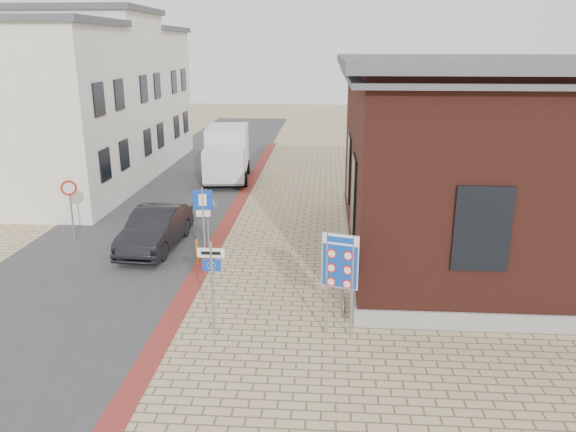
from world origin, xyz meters
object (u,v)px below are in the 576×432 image
(sedan, at_px, (156,229))
(border_sign, at_px, (340,264))
(box_truck, at_px, (227,153))
(bollard, at_px, (197,252))
(essen_sign, at_px, (212,274))
(parking_sign, at_px, (203,214))

(sedan, height_order, border_sign, border_sign)
(box_truck, relative_size, bollard, 6.14)
(box_truck, bearing_deg, bollard, -90.36)
(border_sign, distance_m, bollard, 6.67)
(bollard, bearing_deg, essen_sign, -72.37)
(box_truck, bearing_deg, essen_sign, -86.93)
(sedan, relative_size, bollard, 4.90)
(bollard, bearing_deg, parking_sign, -52.62)
(box_truck, distance_m, parking_sign, 13.33)
(sedan, xyz_separation_m, essen_sign, (3.39, -6.28, 0.94))
(essen_sign, bearing_deg, bollard, 108.04)
(sedan, relative_size, border_sign, 1.64)
(parking_sign, relative_size, bollard, 3.10)
(essen_sign, distance_m, bollard, 5.08)
(sedan, xyz_separation_m, bollard, (1.89, -1.58, -0.28))
(essen_sign, xyz_separation_m, parking_sign, (-1.11, 4.20, 0.29))
(sedan, distance_m, box_truck, 11.19)
(box_truck, xyz_separation_m, bollard, (1.18, -12.72, -1.01))
(bollard, bearing_deg, border_sign, -43.86)
(box_truck, relative_size, border_sign, 2.05)
(border_sign, distance_m, essen_sign, 3.21)
(parking_sign, distance_m, bollard, 1.63)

